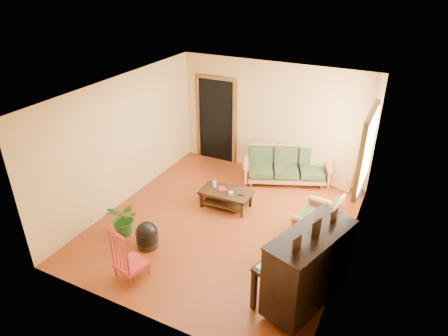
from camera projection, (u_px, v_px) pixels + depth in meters
The scene contains 16 objects.
floor at pixel (224, 224), 7.68m from camera, with size 5.00×5.00×0.00m, color #5E230C.
doorway at pixel (216, 121), 9.75m from camera, with size 1.08×0.16×2.05m, color black.
window at pixel (366, 149), 7.14m from camera, with size 0.12×1.36×1.46m, color white.
sofa at pixel (286, 166), 8.95m from camera, with size 1.89×0.79×0.81m, color #A9683E.
coffee_table at pixel (226, 199), 8.14m from camera, with size 1.02×0.56×0.37m, color black.
armchair at pixel (317, 216), 7.17m from camera, with size 0.80×0.84×0.84m, color #A9683E.
piano at pixel (308, 270), 5.63m from camera, with size 0.84×1.42×1.26m, color black.
footstool at pixel (147, 238), 7.00m from camera, with size 0.39×0.39×0.37m, color black.
red_chair at pixel (130, 252), 6.21m from camera, with size 0.44×0.48×0.94m, color maroon.
leaning_frame at pixel (343, 177), 8.71m from camera, with size 0.46×0.10×0.61m, color #CA8E43.
ceramic_crock at pixel (358, 191), 8.57m from camera, with size 0.18×0.18×0.23m, color #324496.
potted_plant at pixel (124, 219), 7.26m from camera, with size 0.59×0.51×0.66m, color #245418.
book at pixel (218, 189), 8.10m from camera, with size 0.16×0.21×0.02m, color maroon.
candle at pixel (215, 184), 8.17m from camera, with size 0.07×0.07×0.13m, color silver.
glass_jar at pixel (231, 193), 7.93m from camera, with size 0.09×0.09×0.06m, color silver.
remote at pixel (241, 195), 7.90m from camera, with size 0.15×0.04×0.01m, color black.
Camera 1 is at (2.82, -5.64, 4.51)m, focal length 32.00 mm.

